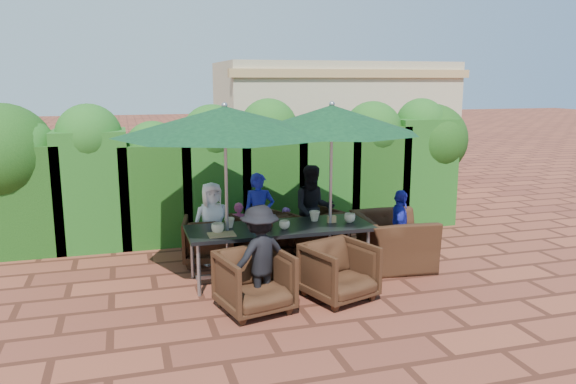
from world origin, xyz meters
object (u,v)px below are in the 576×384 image
object	(u,v)px
chair_far_left	(209,238)
chair_near_right	(339,269)
chair_near_left	(254,279)
chair_end_right	(393,232)
chair_far_mid	(261,233)
umbrella_left	(225,121)
umbrella_right	(332,119)
chair_far_right	(316,231)
dining_table	(280,232)

from	to	relation	value
chair_far_left	chair_near_right	bearing A→B (deg)	135.28
chair_near_left	chair_end_right	xyz separation A→B (m)	(2.37, 1.09, 0.11)
chair_near_left	chair_far_mid	bearing A→B (deg)	60.75
chair_near_right	chair_far_mid	bearing A→B (deg)	86.80
chair_near_right	chair_end_right	size ratio (longest dim) A/B	0.68
umbrella_left	chair_far_left	world-z (taller)	umbrella_left
umbrella_left	chair_far_left	bearing A→B (deg)	96.58
chair_end_right	umbrella_right	bearing A→B (deg)	100.30
chair_far_mid	chair_end_right	bearing A→B (deg)	128.56
chair_far_mid	chair_far_left	bearing A→B (deg)	-25.06
chair_far_right	chair_end_right	bearing A→B (deg)	121.37
chair_far_right	chair_near_right	xyz separation A→B (m)	(-0.31, -1.80, -0.01)
umbrella_left	chair_near_right	world-z (taller)	umbrella_left
chair_far_right	dining_table	bearing A→B (deg)	26.66
chair_far_left	chair_near_left	xyz separation A→B (m)	(0.25, -2.02, 0.02)
dining_table	chair_far_right	size ratio (longest dim) A/B	3.16
umbrella_left	chair_near_left	xyz separation A→B (m)	(0.14, -1.03, -1.81)
umbrella_right	chair_end_right	xyz separation A→B (m)	(1.03, 0.09, -1.70)
chair_far_left	chair_near_right	size ratio (longest dim) A/B	0.97
chair_far_right	umbrella_left	bearing A→B (deg)	9.14
chair_far_mid	chair_near_right	xyz separation A→B (m)	(0.54, -1.93, 0.00)
umbrella_left	chair_far_right	bearing A→B (deg)	28.32
dining_table	umbrella_left	world-z (taller)	umbrella_left
chair_near_left	chair_end_right	world-z (taller)	chair_end_right
chair_near_left	dining_table	bearing A→B (deg)	46.26
chair_far_right	chair_near_right	size ratio (longest dim) A/B	1.01
umbrella_right	chair_far_left	distance (m)	2.62
dining_table	umbrella_right	distance (m)	1.70
dining_table	chair_near_left	xyz separation A→B (m)	(-0.60, -1.02, -0.27)
dining_table	chair_far_left	xyz separation A→B (m)	(-0.85, 0.99, -0.29)
umbrella_left	chair_far_mid	xyz separation A→B (m)	(0.71, 0.98, -1.82)
umbrella_left	chair_end_right	size ratio (longest dim) A/B	2.49
chair_near_left	umbrella_right	bearing A→B (deg)	23.66
umbrella_right	umbrella_left	bearing A→B (deg)	179.05
chair_far_mid	chair_near_left	xyz separation A→B (m)	(-0.57, -2.01, 0.01)
chair_near_right	chair_far_left	bearing A→B (deg)	106.23
chair_far_mid	chair_end_right	world-z (taller)	chair_end_right
chair_near_left	chair_end_right	bearing A→B (deg)	11.45
dining_table	chair_far_right	distance (m)	1.21
chair_far_right	chair_near_left	distance (m)	2.35
dining_table	umbrella_left	bearing A→B (deg)	179.41
umbrella_right	chair_far_mid	world-z (taller)	umbrella_right
chair_far_right	chair_end_right	size ratio (longest dim) A/B	0.69
umbrella_right	chair_near_right	xyz separation A→B (m)	(-0.22, -0.93, -1.81)
umbrella_left	umbrella_right	xyz separation A→B (m)	(1.47, -0.02, -0.00)
dining_table	chair_near_right	xyz separation A→B (m)	(0.52, -0.95, -0.28)
chair_far_mid	chair_far_right	distance (m)	0.86
chair_far_mid	chair_near_right	world-z (taller)	chair_near_right
umbrella_left	chair_far_right	xyz separation A→B (m)	(1.56, 0.84, -1.81)
chair_near_right	chair_end_right	world-z (taller)	chair_end_right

